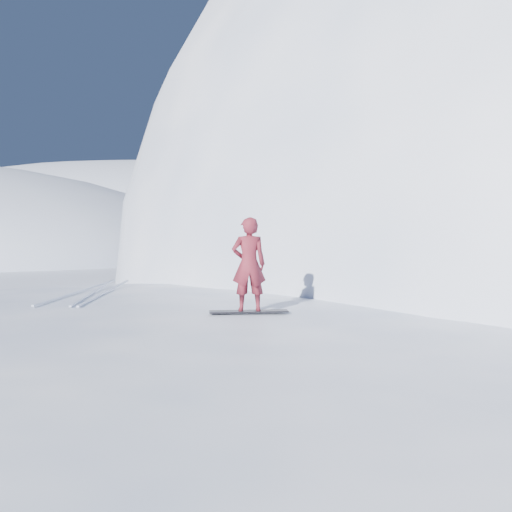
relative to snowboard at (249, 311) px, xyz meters
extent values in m
plane|color=white|center=(-3.27, -1.18, -2.41)|extent=(400.00, 400.00, 0.00)
ellipsoid|color=white|center=(-2.27, 1.82, -2.41)|extent=(36.00, 28.00, 4.80)
ellipsoid|color=white|center=(6.73, 18.82, -2.41)|extent=(28.00, 24.00, 18.00)
ellipsoid|color=white|center=(-43.27, 108.82, -2.41)|extent=(140.00, 90.00, 36.00)
ellipsoid|color=white|center=(-5.27, 4.82, -2.41)|extent=(7.00, 6.30, 1.00)
ellipsoid|color=white|center=(3.73, 2.82, -2.41)|extent=(4.00, 3.60, 0.60)
cube|color=black|center=(0.00, 0.00, 0.00)|extent=(1.64, 0.70, 0.03)
imported|color=maroon|center=(0.00, 0.00, 0.97)|extent=(0.79, 0.62, 1.91)
cube|color=silver|center=(-5.14, 3.13, 0.01)|extent=(0.63, 5.98, 0.04)
cube|color=silver|center=(-4.74, 3.13, 0.01)|extent=(1.52, 5.83, 0.04)
cube|color=silver|center=(-4.39, 3.13, 0.01)|extent=(1.20, 5.90, 0.04)
camera|label=1|loc=(1.86, -11.46, 1.75)|focal=40.00mm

